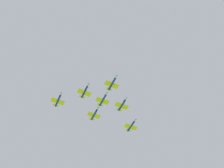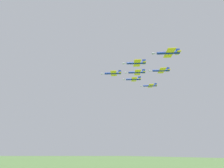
{
  "view_description": "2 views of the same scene",
  "coord_description": "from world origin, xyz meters",
  "px_view_note": "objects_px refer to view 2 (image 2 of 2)",
  "views": [
    {
      "loc": [
        89.1,
        -41.51,
        3.07
      ],
      "look_at": [
        -14.72,
        -7.63,
        153.64
      ],
      "focal_mm": 47.68,
      "sensor_mm": 36.0,
      "label": 1
    },
    {
      "loc": [
        -31.22,
        84.76,
        116.93
      ],
      "look_at": [
        -11.81,
        -20.78,
        151.05
      ],
      "focal_mm": 26.24,
      "sensor_mm": 36.0,
      "label": 2
    }
  ],
  "objects_px": {
    "jet_port_inner": "(136,63)",
    "jet_lead": "(112,73)",
    "jet_starboard_outer": "(168,53)",
    "jet_port_trail": "(161,71)",
    "jet_port_outer": "(136,72)",
    "jet_center_rear": "(150,86)",
    "jet_starboard_inner": "(133,79)"
  },
  "relations": [
    {
      "from": "jet_port_inner",
      "to": "jet_port_trail",
      "type": "bearing_deg",
      "value": -50.19
    },
    {
      "from": "jet_starboard_outer",
      "to": "jet_port_trail",
      "type": "height_order",
      "value": "jet_port_trail"
    },
    {
      "from": "jet_starboard_inner",
      "to": "jet_port_trail",
      "type": "xyz_separation_m",
      "value": [
        -17.35,
        11.43,
        0.6
      ]
    },
    {
      "from": "jet_port_inner",
      "to": "jet_port_trail",
      "type": "xyz_separation_m",
      "value": [
        -14.37,
        -15.01,
        0.72
      ]
    },
    {
      "from": "jet_port_outer",
      "to": "jet_center_rear",
      "type": "distance_m",
      "value": 29.18
    },
    {
      "from": "jet_port_outer",
      "to": "jet_starboard_outer",
      "type": "xyz_separation_m",
      "value": [
        -14.88,
        25.09,
        -1.55
      ]
    },
    {
      "from": "jet_starboard_inner",
      "to": "jet_center_rear",
      "type": "bearing_deg",
      "value": -45.0
    },
    {
      "from": "jet_starboard_inner",
      "to": "jet_center_rear",
      "type": "distance_m",
      "value": 18.83
    },
    {
      "from": "jet_port_inner",
      "to": "jet_port_outer",
      "type": "bearing_deg",
      "value": -5.71
    },
    {
      "from": "jet_starboard_inner",
      "to": "jet_port_outer",
      "type": "distance_m",
      "value": 13.37
    },
    {
      "from": "jet_port_inner",
      "to": "jet_port_trail",
      "type": "height_order",
      "value": "jet_port_trail"
    },
    {
      "from": "jet_starboard_inner",
      "to": "jet_center_rear",
      "type": "xyz_separation_m",
      "value": [
        -11.73,
        -14.71,
        -0.85
      ]
    },
    {
      "from": "jet_port_inner",
      "to": "jet_port_outer",
      "type": "xyz_separation_m",
      "value": [
        0.17,
        -13.37,
        -0.08
      ]
    },
    {
      "from": "jet_port_outer",
      "to": "jet_starboard_inner",
      "type": "bearing_deg",
      "value": 5.71
    },
    {
      "from": "jet_port_outer",
      "to": "jet_port_trail",
      "type": "bearing_deg",
      "value": -90.0
    },
    {
      "from": "jet_lead",
      "to": "jet_center_rear",
      "type": "distance_m",
      "value": 37.62
    },
    {
      "from": "jet_lead",
      "to": "jet_port_trail",
      "type": "bearing_deg",
      "value": -90.0
    },
    {
      "from": "jet_starboard_inner",
      "to": "jet_port_trail",
      "type": "distance_m",
      "value": 20.79
    },
    {
      "from": "jet_port_outer",
      "to": "jet_center_rear",
      "type": "bearing_deg",
      "value": -24.23
    },
    {
      "from": "jet_port_outer",
      "to": "jet_lead",
      "type": "bearing_deg",
      "value": 90.0
    },
    {
      "from": "jet_starboard_inner",
      "to": "jet_starboard_outer",
      "type": "relative_size",
      "value": 1.0
    },
    {
      "from": "jet_starboard_outer",
      "to": "jet_center_rear",
      "type": "relative_size",
      "value": 1.0
    },
    {
      "from": "jet_lead",
      "to": "jet_port_inner",
      "type": "xyz_separation_m",
      "value": [
        -14.71,
        11.73,
        0.33
      ]
    },
    {
      "from": "jet_port_inner",
      "to": "jet_lead",
      "type": "bearing_deg",
      "value": 45.0
    },
    {
      "from": "jet_starboard_outer",
      "to": "jet_port_outer",
      "type": "bearing_deg",
      "value": 24.23
    },
    {
      "from": "jet_port_inner",
      "to": "jet_port_trail",
      "type": "distance_m",
      "value": 20.79
    },
    {
      "from": "jet_port_outer",
      "to": "jet_center_rear",
      "type": "height_order",
      "value": "jet_port_outer"
    },
    {
      "from": "jet_lead",
      "to": "jet_center_rear",
      "type": "xyz_separation_m",
      "value": [
        -23.45,
        -29.42,
        -0.4
      ]
    },
    {
      "from": "jet_lead",
      "to": "jet_port_inner",
      "type": "distance_m",
      "value": 18.81
    },
    {
      "from": "jet_port_trail",
      "to": "jet_center_rear",
      "type": "bearing_deg",
      "value": 5.71
    },
    {
      "from": "jet_lead",
      "to": "jet_port_inner",
      "type": "height_order",
      "value": "jet_port_inner"
    },
    {
      "from": "jet_port_inner",
      "to": "jet_center_rear",
      "type": "height_order",
      "value": "jet_port_inner"
    }
  ]
}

